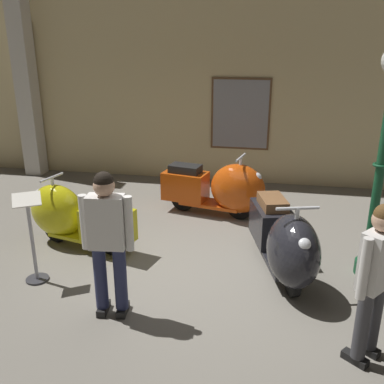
% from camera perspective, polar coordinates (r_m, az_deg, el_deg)
% --- Properties ---
extents(ground_plane, '(60.00, 60.00, 0.00)m').
position_cam_1_polar(ground_plane, '(5.82, -0.18, -9.83)').
color(ground_plane, slate).
extents(showroom_back_wall, '(18.00, 0.63, 3.71)m').
position_cam_1_polar(showroom_back_wall, '(8.94, 3.69, 13.12)').
color(showroom_back_wall, '#CCB784').
rests_on(showroom_back_wall, ground).
extents(scooter_0, '(1.72, 0.86, 1.01)m').
position_cam_1_polar(scooter_0, '(6.43, -15.44, -3.03)').
color(scooter_0, black).
rests_on(scooter_0, ground).
extents(scooter_1, '(1.82, 0.85, 1.08)m').
position_cam_1_polar(scooter_1, '(7.24, 3.84, 0.46)').
color(scooter_1, black).
rests_on(scooter_1, ground).
extents(scooter_2, '(0.98, 1.87, 1.10)m').
position_cam_1_polar(scooter_2, '(5.45, 12.14, -6.51)').
color(scooter_2, black).
rests_on(scooter_2, ground).
extents(lamppost, '(0.32, 0.32, 2.79)m').
position_cam_1_polar(lamppost, '(5.53, 23.85, 5.57)').
color(lamppost, '#144728').
rests_on(lamppost, ground).
extents(visitor_0, '(0.39, 0.43, 1.56)m').
position_cam_1_polar(visitor_0, '(4.20, 22.93, -9.90)').
color(visitor_0, black).
rests_on(visitor_0, ground).
extents(visitor_1, '(0.55, 0.29, 1.63)m').
position_cam_1_polar(visitor_1, '(4.58, -11.02, -5.60)').
color(visitor_1, black).
rests_on(visitor_1, ground).
extents(info_stanchion, '(0.39, 0.36, 1.13)m').
position_cam_1_polar(info_stanchion, '(5.66, -20.13, -6.63)').
color(info_stanchion, '#333338').
rests_on(info_stanchion, ground).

